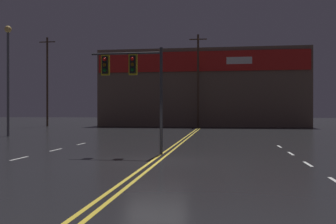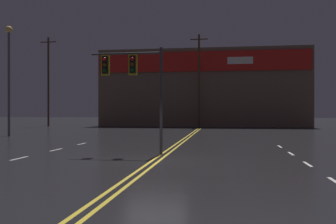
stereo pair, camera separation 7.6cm
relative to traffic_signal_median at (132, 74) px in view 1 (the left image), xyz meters
The scene contains 6 objects.
ground_plane 4.76m from the traffic_signal_median, 56.35° to the right, with size 200.00×200.00×0.00m, color black.
road_markings 6.48m from the traffic_signal_median, 56.36° to the right, with size 17.75×60.00×0.01m.
traffic_signal_median is the anchor object (origin of this frame).
streetlight_median_approach 16.95m from the traffic_signal_median, 140.19° to the left, with size 0.56×0.56×8.97m.
building_backdrop 36.05m from the traffic_signal_median, 87.49° to the left, with size 27.82×10.23×10.27m.
utility_pole_row 30.09m from the traffic_signal_median, 87.02° to the left, with size 44.30×0.26×11.93m.
Camera 1 is at (2.68, -15.03, 2.05)m, focal length 40.00 mm.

